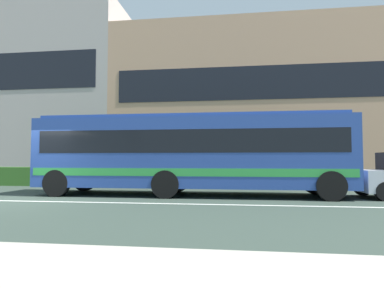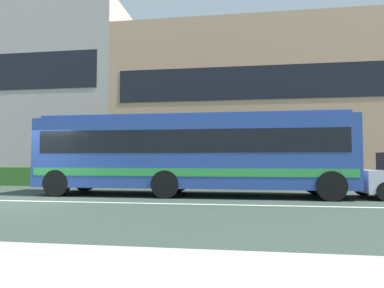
{
  "view_description": "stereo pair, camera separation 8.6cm",
  "coord_description": "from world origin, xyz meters",
  "views": [
    {
      "loc": [
        7.26,
        -10.01,
        1.36
      ],
      "look_at": [
        5.6,
        2.54,
        1.99
      ],
      "focal_mm": 30.35,
      "sensor_mm": 36.0,
      "label": 1
    },
    {
      "loc": [
        7.34,
        -10.0,
        1.36
      ],
      "look_at": [
        5.6,
        2.54,
        1.99
      ],
      "focal_mm": 30.35,
      "sensor_mm": 36.0,
      "label": 2
    }
  ],
  "objects": [
    {
      "name": "ground_plane",
      "position": [
        0.0,
        0.0,
        0.0
      ],
      "size": [
        160.0,
        160.0,
        0.0
      ],
      "primitive_type": "plane",
      "color": "#334138"
    },
    {
      "name": "apartment_block_left",
      "position": [
        -11.65,
        14.81,
        6.56
      ],
      "size": [
        20.84,
        8.35,
        13.12
      ],
      "color": "#B5A8A2",
      "rests_on": "ground_plane"
    },
    {
      "name": "hedge_row_far",
      "position": [
        1.87,
        6.36,
        0.49
      ],
      "size": [
        15.98,
        1.1,
        0.98
      ],
      "primitive_type": "cube",
      "color": "#366725",
      "rests_on": "ground_plane"
    },
    {
      "name": "transit_bus",
      "position": [
        5.54,
        2.5,
        1.69
      ],
      "size": [
        11.83,
        2.6,
        3.07
      ],
      "color": "#284697",
      "rests_on": "ground_plane"
    },
    {
      "name": "lane_centre_line",
      "position": [
        0.0,
        0.0,
        0.0
      ],
      "size": [
        60.0,
        0.16,
        0.01
      ],
      "primitive_type": "cube",
      "color": "silver",
      "rests_on": "ground_plane"
    },
    {
      "name": "apartment_block_right",
      "position": [
        9.03,
        14.81,
        5.41
      ],
      "size": [
        20.53,
        8.35,
        10.81
      ],
      "color": "tan",
      "rests_on": "ground_plane"
    }
  ]
}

